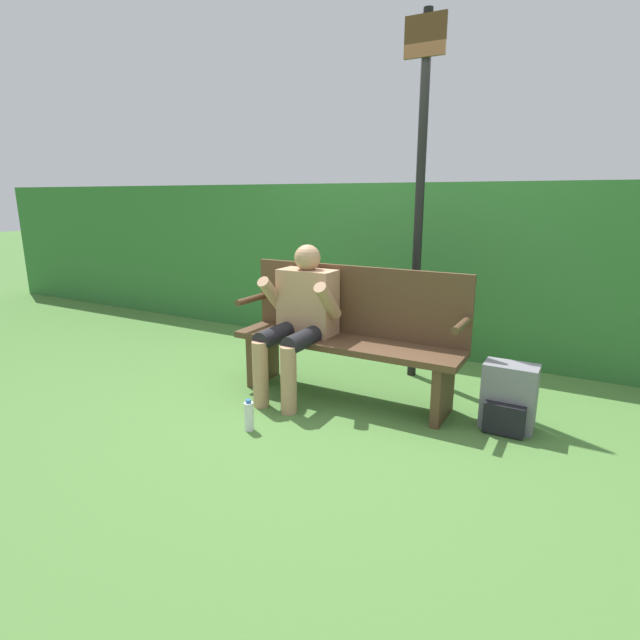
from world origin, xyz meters
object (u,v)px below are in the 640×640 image
park_bench (349,333)px  signpost (420,186)px  backpack (508,399)px  water_bottle (249,416)px  person_seated (300,314)px

park_bench → signpost: (0.27, 0.64, 1.04)m
backpack → water_bottle: size_ratio=2.06×
person_seated → backpack: bearing=5.3°
park_bench → backpack: (1.13, -0.01, -0.28)m
water_bottle → person_seated: bearing=93.1°
park_bench → water_bottle: 0.96m
person_seated → backpack: size_ratio=2.60×
park_bench → person_seated: person_seated is taller
signpost → water_bottle: bearing=-111.0°
water_bottle → signpost: (0.57, 1.47, 1.42)m
water_bottle → signpost: size_ratio=0.08×
person_seated → water_bottle: bearing=-86.9°
backpack → signpost: size_ratio=0.16×
park_bench → signpost: 1.25m
person_seated → backpack: (1.46, 0.13, -0.41)m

